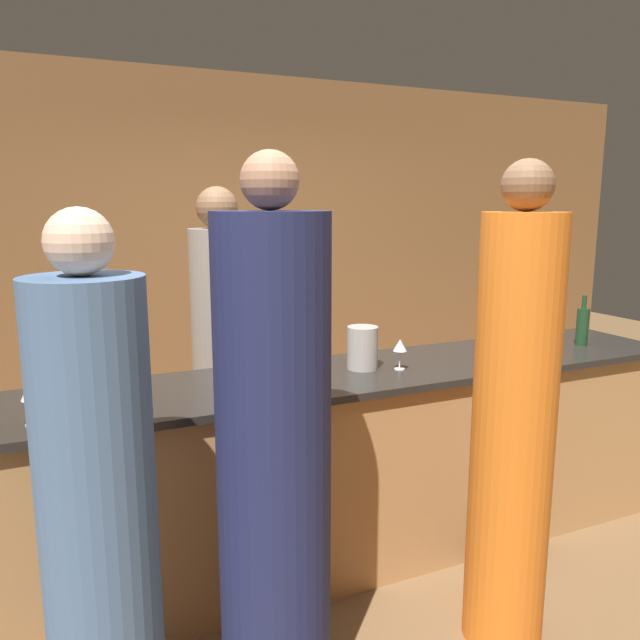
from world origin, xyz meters
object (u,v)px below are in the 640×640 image
object	(u,v)px
bartender	(222,364)
guest_0	(274,462)
guest_2	(513,427)
wine_bottle_0	(582,326)
ice_bucket	(362,348)
guest_1	(99,521)

from	to	relation	value
bartender	guest_0	world-z (taller)	guest_0
guest_2	wine_bottle_0	xyz separation A→B (m)	(1.18, 0.77, 0.18)
guest_0	wine_bottle_0	xyz separation A→B (m)	(2.16, 0.67, 0.19)
guest_0	guest_2	xyz separation A→B (m)	(0.98, -0.10, 0.01)
guest_0	guest_2	distance (m)	0.98
guest_0	ice_bucket	size ratio (longest dim) A/B	9.21
guest_2	bartender	bearing A→B (deg)	115.91
bartender	guest_0	distance (m)	1.48
guest_1	wine_bottle_0	distance (m)	2.84
guest_1	ice_bucket	world-z (taller)	guest_1
guest_2	wine_bottle_0	size ratio (longest dim) A/B	6.68
guest_2	wine_bottle_0	distance (m)	1.42
guest_1	guest_2	xyz separation A→B (m)	(1.57, -0.08, 0.09)
wine_bottle_0	guest_0	bearing A→B (deg)	-162.71
guest_2	ice_bucket	world-z (taller)	guest_2
guest_0	guest_1	distance (m)	0.59
guest_0	ice_bucket	xyz separation A→B (m)	(0.74, 0.74, 0.18)
bartender	ice_bucket	bearing A→B (deg)	125.69
bartender	guest_2	bearing A→B (deg)	115.91
wine_bottle_0	ice_bucket	world-z (taller)	wine_bottle_0
bartender	guest_2	distance (m)	1.74
guest_1	guest_2	world-z (taller)	guest_2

